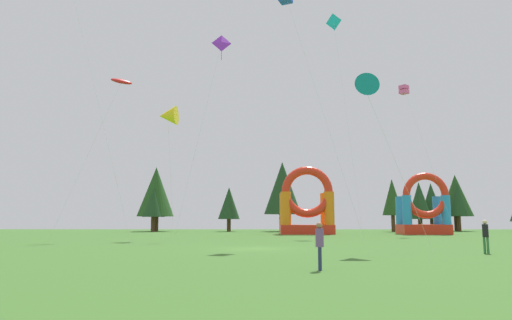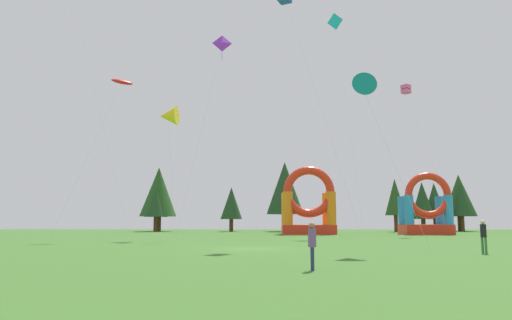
{
  "view_description": "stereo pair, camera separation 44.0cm",
  "coord_description": "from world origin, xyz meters",
  "px_view_note": "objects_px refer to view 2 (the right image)",
  "views": [
    {
      "loc": [
        0.46,
        -28.12,
        1.69
      ],
      "look_at": [
        0.0,
        10.68,
        6.73
      ],
      "focal_mm": 32.58,
      "sensor_mm": 36.0,
      "label": 1
    },
    {
      "loc": [
        0.9,
        -28.11,
        1.69
      ],
      "look_at": [
        0.0,
        10.68,
        6.73
      ],
      "focal_mm": 32.58,
      "sensor_mm": 36.0,
      "label": 2
    }
  ],
  "objects_px": {
    "kite_pink_box": "(406,89)",
    "kite_purple_diamond": "(222,44)",
    "kite_red_parafoil": "(122,82)",
    "person_far_side": "(483,234)",
    "kite_teal_delta": "(363,89)",
    "person_left_edge": "(312,242)",
    "inflatable_yellow_castle": "(308,209)",
    "inflatable_orange_dome": "(426,212)",
    "kite_cyan_diamond": "(336,23)",
    "kite_yellow_delta": "(168,116)"
  },
  "relations": [
    {
      "from": "inflatable_orange_dome",
      "to": "person_left_edge",
      "type": "bearing_deg",
      "value": -113.56
    },
    {
      "from": "kite_red_parafoil",
      "to": "kite_pink_box",
      "type": "bearing_deg",
      "value": 25.41
    },
    {
      "from": "inflatable_orange_dome",
      "to": "kite_red_parafoil",
      "type": "bearing_deg",
      "value": -152.65
    },
    {
      "from": "kite_teal_delta",
      "to": "kite_red_parafoil",
      "type": "relative_size",
      "value": 0.69
    },
    {
      "from": "kite_purple_diamond",
      "to": "kite_red_parafoil",
      "type": "height_order",
      "value": "kite_purple_diamond"
    },
    {
      "from": "kite_cyan_diamond",
      "to": "inflatable_orange_dome",
      "type": "distance_m",
      "value": 24.92
    },
    {
      "from": "kite_red_parafoil",
      "to": "kite_pink_box",
      "type": "xyz_separation_m",
      "value": [
        29.45,
        13.99,
        3.17
      ]
    },
    {
      "from": "kite_pink_box",
      "to": "kite_yellow_delta",
      "type": "bearing_deg",
      "value": -153.89
    },
    {
      "from": "kite_pink_box",
      "to": "kite_purple_diamond",
      "type": "bearing_deg",
      "value": -153.88
    },
    {
      "from": "kite_red_parafoil",
      "to": "person_far_side",
      "type": "bearing_deg",
      "value": -33.2
    },
    {
      "from": "kite_purple_diamond",
      "to": "kite_yellow_delta",
      "type": "bearing_deg",
      "value": -153.93
    },
    {
      "from": "kite_pink_box",
      "to": "person_far_side",
      "type": "bearing_deg",
      "value": -100.5
    },
    {
      "from": "kite_yellow_delta",
      "to": "kite_cyan_diamond",
      "type": "relative_size",
      "value": 0.47
    },
    {
      "from": "kite_cyan_diamond",
      "to": "inflatable_yellow_castle",
      "type": "distance_m",
      "value": 22.36
    },
    {
      "from": "person_far_side",
      "to": "person_left_edge",
      "type": "relative_size",
      "value": 1.05
    },
    {
      "from": "kite_red_parafoil",
      "to": "person_far_side",
      "type": "distance_m",
      "value": 31.4
    },
    {
      "from": "kite_cyan_diamond",
      "to": "person_far_side",
      "type": "bearing_deg",
      "value": -84.04
    },
    {
      "from": "kite_pink_box",
      "to": "person_left_edge",
      "type": "distance_m",
      "value": 43.75
    },
    {
      "from": "kite_purple_diamond",
      "to": "kite_yellow_delta",
      "type": "height_order",
      "value": "kite_purple_diamond"
    },
    {
      "from": "kite_cyan_diamond",
      "to": "person_far_side",
      "type": "xyz_separation_m",
      "value": [
        2.9,
        -27.79,
        -23.57
      ]
    },
    {
      "from": "kite_yellow_delta",
      "to": "kite_red_parafoil",
      "type": "bearing_deg",
      "value": -159.37
    },
    {
      "from": "kite_teal_delta",
      "to": "inflatable_orange_dome",
      "type": "relative_size",
      "value": 1.34
    },
    {
      "from": "kite_cyan_diamond",
      "to": "kite_teal_delta",
      "type": "xyz_separation_m",
      "value": [
        -2.72,
        -26.46,
        -15.54
      ]
    },
    {
      "from": "kite_cyan_diamond",
      "to": "kite_teal_delta",
      "type": "relative_size",
      "value": 2.58
    },
    {
      "from": "kite_pink_box",
      "to": "inflatable_yellow_castle",
      "type": "distance_m",
      "value": 18.42
    },
    {
      "from": "kite_yellow_delta",
      "to": "kite_cyan_diamond",
      "type": "xyz_separation_m",
      "value": [
        17.13,
        10.64,
        13.44
      ]
    },
    {
      "from": "person_far_side",
      "to": "inflatable_orange_dome",
      "type": "height_order",
      "value": "inflatable_orange_dome"
    },
    {
      "from": "kite_yellow_delta",
      "to": "person_left_edge",
      "type": "xyz_separation_m",
      "value": [
        10.52,
        -25.29,
        -10.18
      ]
    },
    {
      "from": "kite_teal_delta",
      "to": "person_far_side",
      "type": "height_order",
      "value": "kite_teal_delta"
    },
    {
      "from": "kite_teal_delta",
      "to": "inflatable_orange_dome",
      "type": "height_order",
      "value": "kite_teal_delta"
    },
    {
      "from": "kite_yellow_delta",
      "to": "inflatable_orange_dome",
      "type": "relative_size",
      "value": 1.64
    },
    {
      "from": "kite_teal_delta",
      "to": "person_left_edge",
      "type": "relative_size",
      "value": 6.05
    },
    {
      "from": "kite_teal_delta",
      "to": "inflatable_yellow_castle",
      "type": "xyz_separation_m",
      "value": [
        -0.33,
        31.65,
        -6.0
      ]
    },
    {
      "from": "inflatable_orange_dome",
      "to": "person_far_side",
      "type": "bearing_deg",
      "value": -104.11
    },
    {
      "from": "kite_red_parafoil",
      "to": "person_far_side",
      "type": "xyz_separation_m",
      "value": [
        23.95,
        -15.67,
        -12.91
      ]
    },
    {
      "from": "kite_purple_diamond",
      "to": "kite_red_parafoil",
      "type": "distance_m",
      "value": 10.56
    },
    {
      "from": "kite_yellow_delta",
      "to": "person_far_side",
      "type": "relative_size",
      "value": 7.04
    },
    {
      "from": "person_left_edge",
      "to": "kite_purple_diamond",
      "type": "bearing_deg",
      "value": 22.31
    },
    {
      "from": "kite_cyan_diamond",
      "to": "kite_teal_delta",
      "type": "bearing_deg",
      "value": -95.87
    },
    {
      "from": "person_far_side",
      "to": "inflatable_orange_dome",
      "type": "bearing_deg",
      "value": 117.37
    },
    {
      "from": "kite_purple_diamond",
      "to": "kite_yellow_delta",
      "type": "xyz_separation_m",
      "value": [
        -4.62,
        -2.26,
        -7.74
      ]
    },
    {
      "from": "kite_pink_box",
      "to": "inflatable_yellow_castle",
      "type": "bearing_deg",
      "value": 163.89
    },
    {
      "from": "kite_pink_box",
      "to": "person_far_side",
      "type": "xyz_separation_m",
      "value": [
        -5.5,
        -29.66,
        -16.07
      ]
    },
    {
      "from": "kite_teal_delta",
      "to": "inflatable_orange_dome",
      "type": "bearing_deg",
      "value": 66.06
    },
    {
      "from": "person_far_side",
      "to": "inflatable_orange_dome",
      "type": "distance_m",
      "value": 33.3
    },
    {
      "from": "kite_yellow_delta",
      "to": "inflatable_orange_dome",
      "type": "bearing_deg",
      "value": 28.23
    },
    {
      "from": "inflatable_orange_dome",
      "to": "kite_purple_diamond",
      "type": "bearing_deg",
      "value": -151.36
    },
    {
      "from": "kite_cyan_diamond",
      "to": "kite_teal_delta",
      "type": "height_order",
      "value": "kite_cyan_diamond"
    },
    {
      "from": "kite_yellow_delta",
      "to": "person_far_side",
      "type": "distance_m",
      "value": 28.25
    },
    {
      "from": "person_left_edge",
      "to": "kite_pink_box",
      "type": "bearing_deg",
      "value": -11.44
    }
  ]
}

